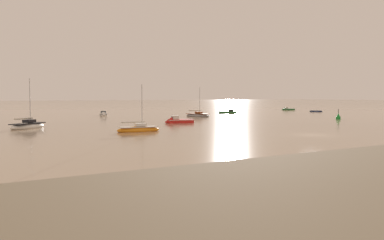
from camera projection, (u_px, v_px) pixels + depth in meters
ground_plane at (312, 135)px, 49.18m from camera, size 800.00×800.00×0.00m
rowboat_moored_0 at (316, 111)px, 121.69m from camera, size 3.46×3.64×0.59m
motorboat_moored_2 at (103, 115)px, 96.64m from camera, size 2.79×4.78×1.72m
sailboat_moored_0 at (198, 115)px, 92.96m from camera, size 4.21×6.54×7.03m
sailboat_moored_1 at (28, 126)px, 59.33m from camera, size 6.48×6.20×7.67m
motorboat_moored_3 at (287, 109)px, 135.74m from camera, size 4.17×3.86×1.61m
sailboat_moored_2 at (138, 129)px, 53.90m from camera, size 5.98×2.32×6.55m
motorboat_moored_4 at (230, 112)px, 109.94m from camera, size 4.70×4.80×1.90m
motorboat_moored_6 at (176, 121)px, 70.86m from camera, size 5.35×2.89×1.93m
channel_buoy at (338, 117)px, 81.84m from camera, size 0.90×0.90×2.30m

